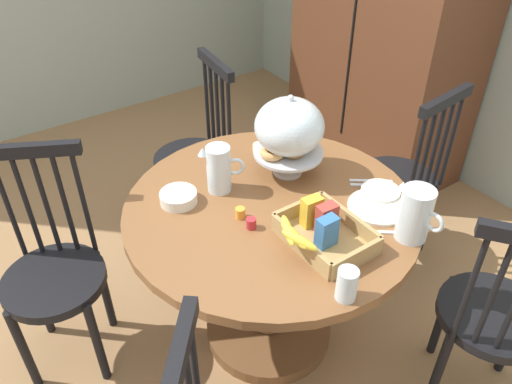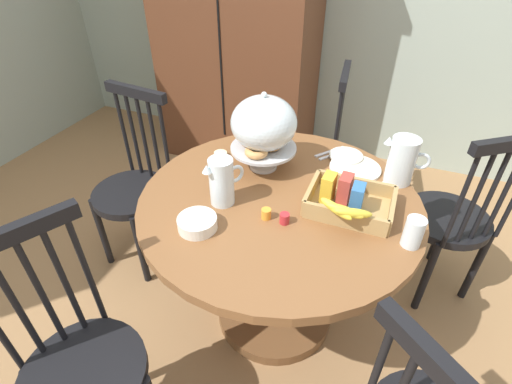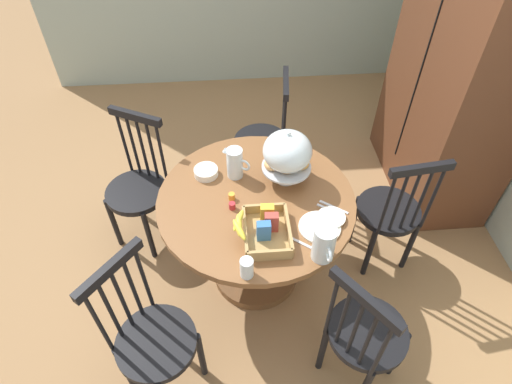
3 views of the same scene
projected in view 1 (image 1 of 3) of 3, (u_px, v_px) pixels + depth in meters
ground_plane at (247, 325)px, 2.36m from camera, size 10.00×10.00×0.00m
wooden_armoire at (389, 14)px, 2.95m from camera, size 1.18×0.60×1.96m
dining_table at (270, 251)px, 2.04m from camera, size 1.11×1.11×0.74m
windsor_chair_near_window at (55, 276)px, 2.00m from camera, size 0.45×0.45×0.97m
windsor_chair_facing_door at (493, 320)px, 1.82m from camera, size 0.46×0.46×0.97m
windsor_chair_far_side at (400, 183)px, 2.51m from camera, size 0.40×0.40×0.97m
windsor_chair_host_seat at (196, 158)px, 2.68m from camera, size 0.40×0.40×0.97m
pastry_stand_with_dome at (289, 130)px, 1.95m from camera, size 0.28×0.28×0.34m
orange_juice_pitcher at (414, 216)px, 1.70m from camera, size 0.19×0.11×0.20m
milk_pitcher at (219, 171)px, 1.93m from camera, size 0.11×0.16×0.19m
cereal_basket at (321, 231)px, 1.71m from camera, size 0.32×0.30×0.12m
china_plate_large at (377, 207)px, 1.88m from camera, size 0.22×0.22×0.01m
china_plate_small at (381, 191)px, 1.94m from camera, size 0.15×0.15×0.01m
cereal_bowl at (179, 197)px, 1.90m from camera, size 0.14×0.14×0.04m
drinking_glass at (347, 284)px, 1.50m from camera, size 0.06×0.06×0.11m
butter_dish at (260, 147)px, 2.21m from camera, size 0.06×0.06×0.02m
jam_jar_strawberry at (251, 223)px, 1.78m from camera, size 0.04×0.04×0.04m
jam_jar_apricot at (240, 213)px, 1.83m from camera, size 0.04×0.04×0.04m
table_knife at (372, 185)px, 1.99m from camera, size 0.11×0.14×0.01m
dinner_fork at (371, 181)px, 2.02m from camera, size 0.11×0.14×0.01m
soup_spoon at (383, 232)px, 1.77m from camera, size 0.11×0.14×0.01m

